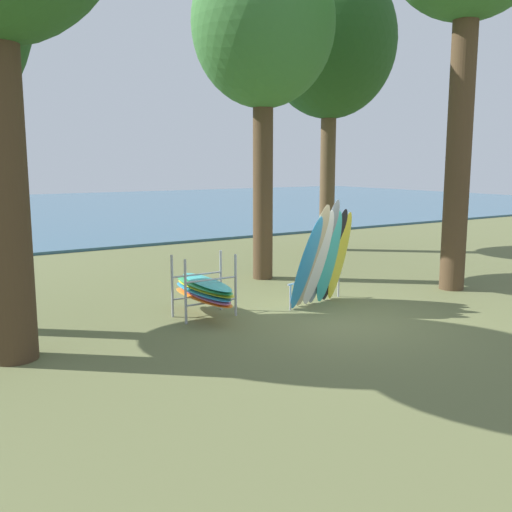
{
  "coord_description": "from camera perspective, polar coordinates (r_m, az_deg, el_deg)",
  "views": [
    {
      "loc": [
        -7.36,
        -8.42,
        3.06
      ],
      "look_at": [
        -0.87,
        1.69,
        1.1
      ],
      "focal_mm": 40.77,
      "sensor_mm": 36.0,
      "label": 1
    }
  ],
  "objects": [
    {
      "name": "ground_plane",
      "position": [
        11.6,
        8.19,
        -6.13
      ],
      "size": [
        80.0,
        80.0,
        0.0
      ],
      "primitive_type": "plane",
      "color": "#60663D"
    },
    {
      "name": "lake_water",
      "position": [
        38.63,
        -21.68,
        4.13
      ],
      "size": [
        80.0,
        36.0,
        0.1
      ],
      "primitive_type": "cube",
      "color": "#38607A",
      "rests_on": "ground"
    },
    {
      "name": "tree_far_left_back",
      "position": [
        20.7,
        7.28,
        20.02
      ],
      "size": [
        4.4,
        4.4,
        9.54
      ],
      "color": "brown",
      "rests_on": "ground"
    },
    {
      "name": "board_storage_rack",
      "position": [
        11.58,
        -5.13,
        -3.28
      ],
      "size": [
        1.15,
        2.13,
        1.25
      ],
      "color": "#9EA0A5",
      "rests_on": "ground"
    },
    {
      "name": "tree_mid_behind",
      "position": [
        15.47,
        0.71,
        21.52
      ],
      "size": [
        3.58,
        3.58,
        8.5
      ],
      "color": "#4C3823",
      "rests_on": "ground"
    },
    {
      "name": "leaning_board_pile",
      "position": [
        12.38,
        6.64,
        -0.16
      ],
      "size": [
        1.91,
        1.14,
        2.3
      ],
      "color": "#2D8ED1",
      "rests_on": "ground"
    }
  ]
}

